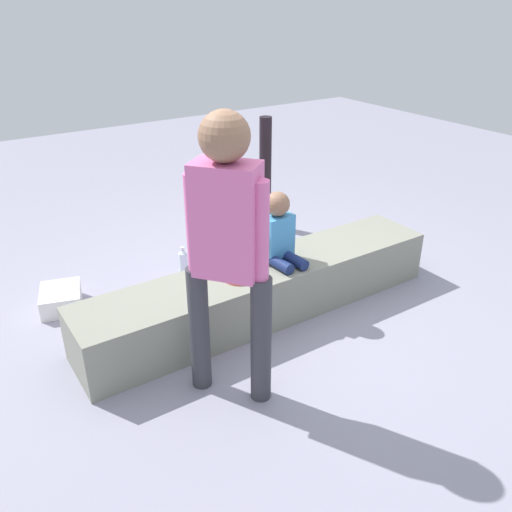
# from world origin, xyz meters

# --- Properties ---
(ground_plane) EXTENTS (12.00, 12.00, 0.00)m
(ground_plane) POSITION_xyz_m (0.00, 0.00, 0.00)
(ground_plane) COLOR #8E8DA0
(concrete_ledge) EXTENTS (2.58, 0.48, 0.37)m
(concrete_ledge) POSITION_xyz_m (0.00, 0.00, 0.18)
(concrete_ledge) COLOR gray
(concrete_ledge) RESTS_ON ground_plane
(child_seated) EXTENTS (0.28, 0.32, 0.48)m
(child_seated) POSITION_xyz_m (0.13, 0.02, 0.58)
(child_seated) COLOR navy
(child_seated) RESTS_ON concrete_ledge
(adult_standing) EXTENTS (0.35, 0.38, 1.55)m
(adult_standing) POSITION_xyz_m (-0.60, -0.55, 0.93)
(adult_standing) COLOR #35373D
(adult_standing) RESTS_ON ground_plane
(cake_plate) EXTENTS (0.22, 0.22, 0.07)m
(cake_plate) POSITION_xyz_m (-0.22, -0.04, 0.39)
(cake_plate) COLOR #E0594C
(cake_plate) RESTS_ON concrete_ledge
(gift_bag) EXTENTS (0.19, 0.09, 0.34)m
(gift_bag) POSITION_xyz_m (-0.20, 0.47, 0.15)
(gift_bag) COLOR #B259BF
(gift_bag) RESTS_ON ground_plane
(railing_post) EXTENTS (0.36, 0.36, 1.03)m
(railing_post) POSITION_xyz_m (0.87, 1.26, 0.38)
(railing_post) COLOR black
(railing_post) RESTS_ON ground_plane
(water_bottle_near_gift) EXTENTS (0.06, 0.06, 0.19)m
(water_bottle_near_gift) POSITION_xyz_m (0.30, 1.01, 0.09)
(water_bottle_near_gift) COLOR silver
(water_bottle_near_gift) RESTS_ON ground_plane
(water_bottle_far_side) EXTENTS (0.07, 0.07, 0.23)m
(water_bottle_far_side) POSITION_xyz_m (-0.20, 0.83, 0.10)
(water_bottle_far_side) COLOR silver
(water_bottle_far_side) RESTS_ON ground_plane
(party_cup_red) EXTENTS (0.09, 0.09, 0.10)m
(party_cup_red) POSITION_xyz_m (0.80, 0.82, 0.05)
(party_cup_red) COLOR red
(party_cup_red) RESTS_ON ground_plane
(cake_box_white) EXTENTS (0.35, 0.39, 0.14)m
(cake_box_white) POSITION_xyz_m (-1.15, 0.84, 0.07)
(cake_box_white) COLOR white
(cake_box_white) RESTS_ON ground_plane
(handbag_black_leather) EXTENTS (0.32, 0.13, 0.31)m
(handbag_black_leather) POSITION_xyz_m (0.35, 0.45, 0.10)
(handbag_black_leather) COLOR black
(handbag_black_leather) RESTS_ON ground_plane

